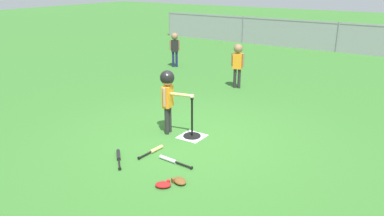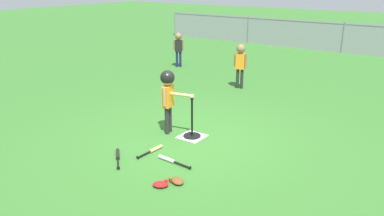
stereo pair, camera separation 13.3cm
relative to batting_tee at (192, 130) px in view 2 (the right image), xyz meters
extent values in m
plane|color=#336B28|center=(0.12, -0.13, -0.12)|extent=(60.00, 60.00, 0.00)
cube|color=white|center=(0.00, 0.00, -0.12)|extent=(0.44, 0.44, 0.01)
cylinder|color=black|center=(0.00, 0.00, -0.11)|extent=(0.32, 0.32, 0.03)
cylinder|color=black|center=(0.00, 0.00, 0.26)|extent=(0.04, 0.04, 0.71)
cylinder|color=black|center=(0.00, 0.00, 0.60)|extent=(0.06, 0.06, 0.02)
sphere|color=white|center=(0.00, 0.00, 0.65)|extent=(0.07, 0.07, 0.07)
cylinder|color=#262626|center=(-0.48, -0.04, 0.13)|extent=(0.08, 0.08, 0.51)
cylinder|color=#262626|center=(-0.45, -0.15, 0.13)|extent=(0.08, 0.08, 0.51)
cube|color=orange|center=(-0.46, -0.10, 0.59)|extent=(0.18, 0.25, 0.40)
cylinder|color=tan|center=(-0.49, 0.04, 0.62)|extent=(0.06, 0.06, 0.34)
cylinder|color=tan|center=(-0.44, -0.23, 0.62)|extent=(0.06, 0.06, 0.34)
sphere|color=tan|center=(-0.46, -0.10, 0.91)|extent=(0.23, 0.23, 0.23)
sphere|color=black|center=(-0.46, -0.10, 0.94)|extent=(0.26, 0.26, 0.26)
cylinder|color=#DBB266|center=(-0.26, -0.05, 0.65)|extent=(0.60, 0.18, 0.06)
cylinder|color=#262626|center=(-0.73, 3.33, 0.14)|extent=(0.08, 0.08, 0.51)
cylinder|color=#262626|center=(-0.85, 3.30, 0.14)|extent=(0.08, 0.08, 0.51)
cube|color=orange|center=(-0.79, 3.31, 0.59)|extent=(0.25, 0.19, 0.40)
cylinder|color=#8C6647|center=(-0.65, 3.35, 0.62)|extent=(0.06, 0.06, 0.34)
cylinder|color=#8C6647|center=(-0.93, 3.28, 0.62)|extent=(0.06, 0.06, 0.34)
sphere|color=#8C6647|center=(-0.79, 3.31, 0.92)|extent=(0.23, 0.23, 0.23)
cylinder|color=#191E4C|center=(-3.54, 4.44, 0.12)|extent=(0.08, 0.08, 0.49)
cylinder|color=#191E4C|center=(-3.62, 4.38, 0.12)|extent=(0.08, 0.08, 0.49)
cube|color=black|center=(-3.58, 4.41, 0.56)|extent=(0.25, 0.24, 0.38)
cylinder|color=#8C6647|center=(-3.47, 4.50, 0.58)|extent=(0.05, 0.05, 0.32)
cylinder|color=#8C6647|center=(-3.68, 4.33, 0.58)|extent=(0.05, 0.05, 0.32)
sphere|color=#8C6647|center=(-3.58, 4.41, 0.86)|extent=(0.22, 0.22, 0.22)
cylinder|color=silver|center=(0.21, -1.01, -0.09)|extent=(0.32, 0.08, 0.06)
cylinder|color=black|center=(0.53, -1.03, -0.09)|extent=(0.32, 0.05, 0.03)
cylinder|color=black|center=(0.69, -1.04, -0.09)|extent=(0.02, 0.05, 0.05)
cylinder|color=#DBB266|center=(-0.17, -0.82, -0.09)|extent=(0.08, 0.28, 0.06)
cylinder|color=black|center=(-0.19, -1.10, -0.09)|extent=(0.05, 0.28, 0.03)
cylinder|color=black|center=(-0.20, -1.24, -0.09)|extent=(0.05, 0.02, 0.05)
cylinder|color=black|center=(-0.55, -1.33, -0.09)|extent=(0.27, 0.26, 0.06)
cylinder|color=black|center=(-0.31, -1.55, -0.09)|extent=(0.25, 0.24, 0.03)
cylinder|color=black|center=(-0.20, -1.66, -0.09)|extent=(0.05, 0.05, 0.05)
ellipsoid|color=#B21919|center=(0.63, -1.67, -0.09)|extent=(0.27, 0.25, 0.07)
cube|color=#B21919|center=(0.65, -1.58, -0.09)|extent=(0.06, 0.06, 0.06)
ellipsoid|color=brown|center=(0.77, -1.46, -0.09)|extent=(0.27, 0.24, 0.07)
cube|color=brown|center=(0.67, -1.50, -0.09)|extent=(0.06, 0.06, 0.06)
cylinder|color=slate|center=(-7.88, 9.90, 0.45)|extent=(0.06, 0.06, 1.15)
cylinder|color=slate|center=(-3.88, 9.90, 0.45)|extent=(0.06, 0.06, 1.15)
cylinder|color=slate|center=(0.12, 9.90, 0.45)|extent=(0.06, 0.06, 1.15)
cube|color=gray|center=(0.12, 9.90, 0.97)|extent=(16.00, 0.03, 0.03)
cube|color=gray|center=(0.12, 9.90, 0.45)|extent=(16.00, 0.01, 1.15)
camera|label=1|loc=(3.48, -5.25, 2.62)|focal=35.25mm
camera|label=2|loc=(3.59, -5.18, 2.62)|focal=35.25mm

